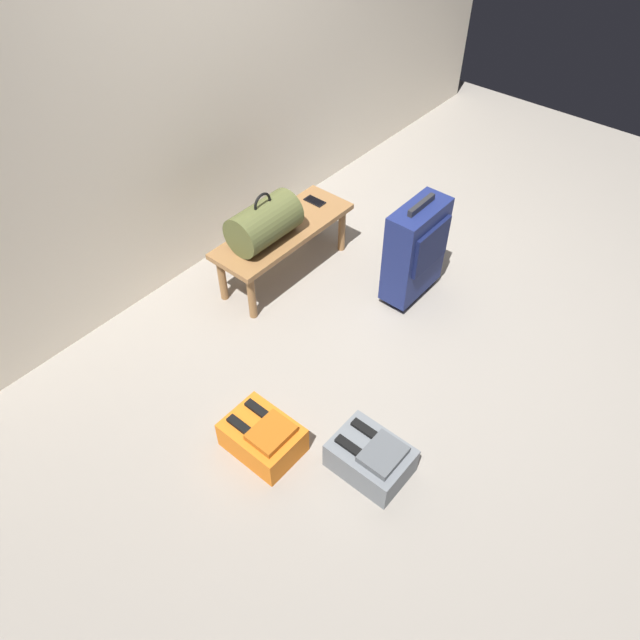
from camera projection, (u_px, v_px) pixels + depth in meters
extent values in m
plane|color=gray|center=(423.00, 331.00, 3.63)|extent=(6.60, 6.60, 0.00)
cube|color=silver|center=(215.00, 29.00, 3.36)|extent=(6.00, 0.10, 2.80)
cube|color=olive|center=(284.00, 230.00, 3.77)|extent=(1.00, 0.36, 0.04)
cylinder|color=olive|center=(252.00, 296.00, 3.61)|extent=(0.05, 0.05, 0.33)
cylinder|color=olive|center=(342.00, 230.00, 4.08)|extent=(0.05, 0.05, 0.33)
cylinder|color=olive|center=(222.00, 278.00, 3.72)|extent=(0.05, 0.05, 0.33)
cylinder|color=olive|center=(313.00, 216.00, 4.20)|extent=(0.05, 0.05, 0.33)
cylinder|color=#51562D|center=(264.00, 223.00, 3.58)|extent=(0.44, 0.26, 0.26)
torus|color=black|center=(263.00, 203.00, 3.48)|extent=(0.14, 0.02, 0.14)
cube|color=black|center=(315.00, 201.00, 3.96)|extent=(0.07, 0.14, 0.01)
cube|color=black|center=(315.00, 201.00, 3.96)|extent=(0.06, 0.13, 0.00)
cube|color=navy|center=(415.00, 250.00, 3.62)|extent=(0.43, 0.19, 0.61)
cube|color=#11183E|center=(432.00, 247.00, 3.52)|extent=(0.34, 0.02, 0.28)
cube|color=#262628|center=(421.00, 205.00, 3.39)|extent=(0.24, 0.03, 0.04)
cylinder|color=black|center=(387.00, 297.00, 3.81)|extent=(0.02, 0.05, 0.05)
cylinder|color=black|center=(413.00, 274.00, 3.97)|extent=(0.02, 0.05, 0.05)
cube|color=slate|center=(370.00, 458.00, 2.91)|extent=(0.28, 0.38, 0.17)
cube|color=#515559|center=(383.00, 454.00, 2.80)|extent=(0.21, 0.17, 0.04)
cube|color=black|center=(353.00, 448.00, 2.83)|extent=(0.04, 0.19, 0.02)
cube|color=black|center=(368.00, 431.00, 2.90)|extent=(0.04, 0.19, 0.02)
cube|color=orange|center=(263.00, 437.00, 2.99)|extent=(0.28, 0.38, 0.17)
cube|color=#AD5514|center=(271.00, 433.00, 2.89)|extent=(0.21, 0.17, 0.04)
cube|color=black|center=(243.00, 428.00, 2.92)|extent=(0.04, 0.19, 0.02)
cube|color=black|center=(261.00, 412.00, 2.99)|extent=(0.04, 0.19, 0.02)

